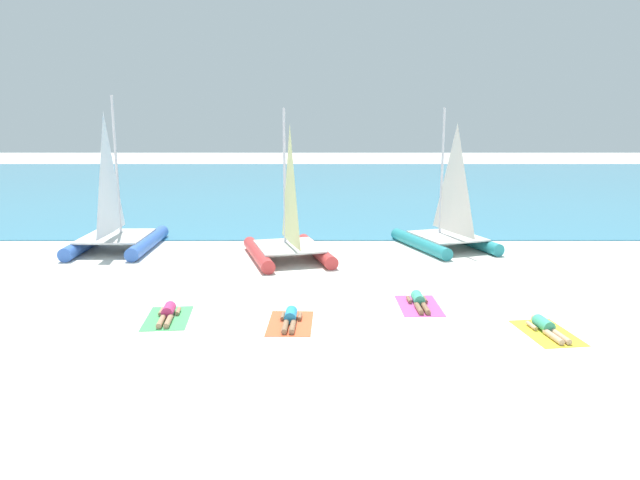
% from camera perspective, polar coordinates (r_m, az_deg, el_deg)
% --- Properties ---
extents(ground_plane, '(120.00, 120.00, 0.00)m').
position_cam_1_polar(ground_plane, '(24.99, -0.01, -0.16)').
color(ground_plane, white).
extents(ocean_water, '(120.00, 40.00, 0.05)m').
position_cam_1_polar(ocean_water, '(44.87, -0.02, 5.16)').
color(ocean_water, teal).
rests_on(ocean_water, ground).
extents(sailboat_blue, '(2.92, 4.54, 5.90)m').
position_cam_1_polar(sailboat_blue, '(24.64, -18.76, 1.12)').
color(sailboat_blue, blue).
rests_on(sailboat_blue, ground).
extents(sailboat_teal, '(3.86, 4.79, 5.42)m').
position_cam_1_polar(sailboat_teal, '(24.13, 11.83, 1.11)').
color(sailboat_teal, teal).
rests_on(sailboat_teal, ground).
extents(sailboat_red, '(3.63, 4.68, 5.40)m').
position_cam_1_polar(sailboat_red, '(21.79, -3.05, 0.22)').
color(sailboat_red, '#CC3838').
rests_on(sailboat_red, ground).
extents(towel_leftmost, '(1.26, 1.99, 0.01)m').
position_cam_1_polar(towel_leftmost, '(16.18, -14.21, -7.16)').
color(towel_leftmost, '#4CB266').
rests_on(towel_leftmost, ground).
extents(sunbather_leftmost, '(0.58, 1.57, 0.30)m').
position_cam_1_polar(sunbather_leftmost, '(16.20, -14.19, -6.67)').
color(sunbather_leftmost, '#D83372').
rests_on(sunbather_leftmost, towel_leftmost).
extents(towel_center_left, '(1.15, 1.93, 0.01)m').
position_cam_1_polar(towel_center_left, '(15.34, -2.85, -7.86)').
color(towel_center_left, '#EA5933').
rests_on(towel_center_left, ground).
extents(sunbather_center_left, '(0.55, 1.56, 0.30)m').
position_cam_1_polar(sunbather_center_left, '(15.36, -2.84, -7.33)').
color(sunbather_center_left, '#268CCC').
rests_on(sunbather_center_left, towel_center_left).
extents(towel_center_right, '(1.13, 1.92, 0.01)m').
position_cam_1_polar(towel_center_right, '(16.90, 9.30, -6.14)').
color(towel_center_right, '#D84C99').
rests_on(towel_center_right, ground).
extents(sunbather_center_right, '(0.55, 1.56, 0.30)m').
position_cam_1_polar(sunbather_center_right, '(16.92, 9.27, -5.66)').
color(sunbather_center_right, '#3FB28C').
rests_on(sunbather_center_right, towel_center_right).
extents(towel_rightmost, '(1.34, 2.03, 0.01)m').
position_cam_1_polar(towel_rightmost, '(15.67, 20.61, -8.20)').
color(towel_rightmost, yellow).
rests_on(towel_rightmost, ground).
extents(sunbather_rightmost, '(0.61, 1.57, 0.30)m').
position_cam_1_polar(sunbather_rightmost, '(15.68, 20.53, -7.69)').
color(sunbather_rightmost, '#3FB28C').
rests_on(sunbather_rightmost, towel_rightmost).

